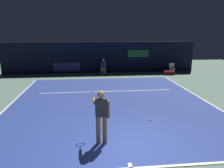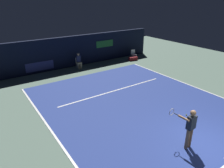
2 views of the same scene
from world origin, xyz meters
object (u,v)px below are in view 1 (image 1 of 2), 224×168
(tennis_player, at_px, (101,114))
(equipment_bag, at_px, (169,73))
(tennis_ball, at_px, (150,120))
(courtside_chair_near, at_px, (172,68))
(line_judge_on_chair, at_px, (103,66))

(tennis_player, height_order, equipment_bag, tennis_player)
(tennis_ball, xyz_separation_m, equipment_bag, (4.15, 9.24, 0.11))
(tennis_player, distance_m, tennis_ball, 2.71)
(equipment_bag, bearing_deg, courtside_chair_near, 56.91)
(courtside_chair_near, bearing_deg, tennis_player, -120.38)
(tennis_ball, bearing_deg, equipment_bag, 65.81)
(tennis_player, bearing_deg, line_judge_on_chair, 85.68)
(line_judge_on_chair, relative_size, equipment_bag, 1.57)
(line_judge_on_chair, bearing_deg, tennis_ball, -83.44)
(line_judge_on_chair, distance_m, courtside_chair_near, 5.70)
(courtside_chair_near, xyz_separation_m, tennis_ball, (-4.54, -9.64, -0.46))
(line_judge_on_chair, bearing_deg, courtside_chair_near, -3.54)
(tennis_player, relative_size, line_judge_on_chair, 1.31)
(tennis_player, xyz_separation_m, line_judge_on_chair, (0.87, 11.54, -0.30))
(tennis_player, xyz_separation_m, tennis_ball, (2.02, 1.55, -0.94))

